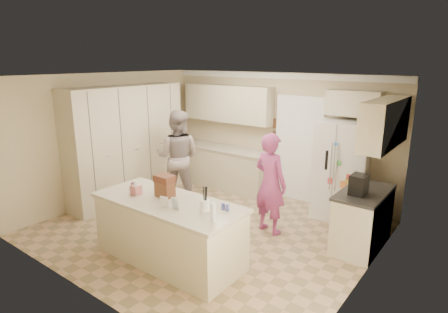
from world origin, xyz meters
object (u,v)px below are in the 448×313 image
Objects in this scene: refrigerator at (341,170)px; tissue_box at (136,190)px; teen_boy at (178,157)px; teen_girl at (270,183)px; dollhouse_body at (165,189)px; utensil_crock at (205,205)px; island_base at (169,232)px; coffee_maker at (359,185)px.

tissue_box is (-1.93, -3.11, 0.10)m from refrigerator.
teen_boy is 2.21m from teen_girl.
refrigerator is at bearing 62.30° from dollhouse_body.
utensil_crock is at bearing 7.13° from tissue_box.
island_base is 1.28× the size of teen_girl.
refrigerator is 3.16m from teen_boy.
refrigerator reaches higher than tissue_box.
island_base is 8.46× the size of dollhouse_body.
refrigerator is 3.66m from tissue_box.
teen_girl is (-0.71, -1.31, -0.04)m from refrigerator.
teen_boy is (-3.58, -0.11, -0.12)m from coffee_maker.
refrigerator reaches higher than teen_girl.
island_base is (-1.38, -3.01, -0.46)m from refrigerator.
coffee_maker reaches higher than dollhouse_body.
teen_boy is at bearing 141.41° from utensil_crock.
island_base is (-2.05, -1.90, -0.63)m from coffee_maker.
tissue_box is at bearing -142.43° from coffee_maker.
coffee_maker is 2.32m from utensil_crock.
teen_girl reaches higher than tissue_box.
coffee_maker reaches higher than tissue_box.
utensil_crock is 2.79m from teen_boy.
island_base is 0.79m from tissue_box.
coffee_maker is 3.58m from teen_boy.
dollhouse_body reaches higher than utensil_crock.
teen_boy is at bearing 7.70° from teen_girl.
coffee_maker is at bearing 52.88° from utensil_crock.
teen_boy is at bearing 117.41° from tissue_box.
coffee_maker is 2.14× the size of tissue_box.
utensil_crock reaches higher than island_base.
utensil_crock is 1.21m from tissue_box.
coffee_maker is 3.28m from tissue_box.
island_base is at bearing 78.37° from teen_girl.
coffee_maker is 1.15× the size of dollhouse_body.
dollhouse_body is (-0.15, 0.10, 0.60)m from island_base.
dollhouse_body is 1.81m from teen_girl.
tissue_box is 2.13m from teen_boy.
island_base is at bearing -123.81° from refrigerator.
teen_boy reaches higher than coffee_maker.
refrigerator reaches higher than utensil_crock.
teen_girl is at bearing -127.57° from refrigerator.
utensil_crock is 1.07× the size of tissue_box.
tissue_box reaches higher than island_base.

